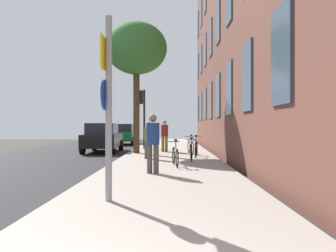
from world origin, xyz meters
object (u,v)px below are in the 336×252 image
at_px(bicycle_3, 191,146).
at_px(car_0, 103,137).
at_px(pedestrian_2, 165,134).
at_px(traffic_light, 142,108).
at_px(bicycle_2, 196,148).
at_px(pedestrian_0, 153,140).
at_px(pedestrian_1, 148,138).
at_px(bicycle_0, 175,156).
at_px(tree_near, 136,49).
at_px(bicycle_1, 191,152).
at_px(car_1, 124,134).
at_px(sign_post, 107,98).

distance_m(bicycle_3, car_0, 5.40).
bearing_deg(pedestrian_2, traffic_light, 120.49).
xyz_separation_m(bicycle_2, pedestrian_0, (-1.62, -5.26, 0.60)).
bearing_deg(pedestrian_1, pedestrian_2, 81.00).
xyz_separation_m(traffic_light, bicycle_2, (2.82, -5.28, -2.03)).
bearing_deg(pedestrian_2, bicycle_0, -85.58).
distance_m(traffic_light, pedestrian_2, 3.05).
height_order(tree_near, car_0, tree_near).
bearing_deg(tree_near, bicycle_3, -11.81).
bearing_deg(pedestrian_1, bicycle_3, 51.96).
xyz_separation_m(bicycle_1, car_1, (-4.51, 13.70, 0.36)).
distance_m(bicycle_0, car_0, 8.52).
distance_m(bicycle_1, pedestrian_0, 3.83).
bearing_deg(bicycle_1, pedestrian_1, 153.57).
bearing_deg(bicycle_1, tree_near, 123.35).
bearing_deg(sign_post, car_1, 97.01).
bearing_deg(pedestrian_1, bicycle_1, -26.43).
bearing_deg(pedestrian_0, bicycle_0, 69.85).
xyz_separation_m(traffic_light, bicycle_3, (2.66, -3.70, -2.04)).
distance_m(tree_near, bicycle_1, 6.71).
bearing_deg(traffic_light, bicycle_0, -77.99).
height_order(traffic_light, bicycle_1, traffic_light).
bearing_deg(bicycle_2, traffic_light, 118.07).
bearing_deg(car_1, pedestrian_2, -69.51).
height_order(pedestrian_1, car_1, pedestrian_1).
xyz_separation_m(bicycle_2, car_0, (-4.94, 4.08, 0.34)).
height_order(traffic_light, car_0, traffic_light).
xyz_separation_m(tree_near, bicycle_3, (2.70, -0.56, -4.85)).
bearing_deg(sign_post, bicycle_0, 76.64).
relative_size(traffic_light, pedestrian_0, 2.06).
bearing_deg(bicycle_1, pedestrian_0, -110.25).
bearing_deg(car_0, tree_near, -42.90).
height_order(traffic_light, bicycle_0, traffic_light).
height_order(bicycle_3, pedestrian_2, pedestrian_2).
bearing_deg(bicycle_3, tree_near, 168.19).
xyz_separation_m(pedestrian_0, car_0, (-3.31, 9.34, -0.25)).
height_order(tree_near, pedestrian_2, tree_near).
bearing_deg(bicycle_0, pedestrian_2, 94.42).
relative_size(bicycle_1, pedestrian_0, 1.01).
distance_m(bicycle_0, bicycle_3, 5.10).
xyz_separation_m(bicycle_0, bicycle_2, (0.96, 3.45, 0.02)).
bearing_deg(tree_near, sign_post, -86.89).
xyz_separation_m(bicycle_0, bicycle_3, (0.80, 5.03, 0.01)).
bearing_deg(traffic_light, tree_near, -90.76).
bearing_deg(car_1, bicycle_1, -71.78).
bearing_deg(sign_post, traffic_light, 92.26).
relative_size(bicycle_1, bicycle_3, 1.05).
xyz_separation_m(tree_near, pedestrian_1, (0.80, -3.00, -4.34)).
bearing_deg(pedestrian_1, bicycle_0, -67.08).
distance_m(traffic_light, bicycle_1, 7.70).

